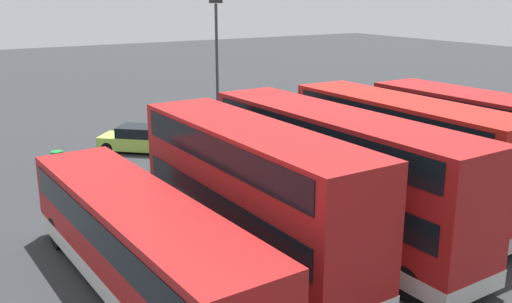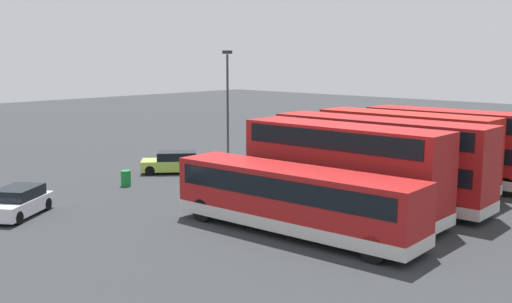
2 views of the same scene
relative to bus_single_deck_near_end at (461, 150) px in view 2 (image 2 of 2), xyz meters
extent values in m
plane|color=#2D3033|center=(8.94, -11.05, -1.62)|extent=(140.00, 140.00, 0.00)
cube|color=red|center=(0.00, 0.01, 0.03)|extent=(2.88, 10.64, 2.60)
cube|color=silver|center=(0.00, 0.01, -1.00)|extent=(2.92, 10.68, 0.55)
cube|color=black|center=(0.00, 0.01, 0.63)|extent=(2.91, 9.85, 0.90)
cube|color=black|center=(0.17, -5.30, 0.63)|extent=(2.25, 0.13, 1.10)
cylinder|color=black|center=(1.25, -3.84, -1.07)|extent=(0.33, 1.11, 1.10)
cylinder|color=black|center=(-1.00, -3.91, -1.07)|extent=(0.33, 1.11, 1.10)
cube|color=#A51919|center=(3.61, 0.95, 0.83)|extent=(2.93, 10.45, 4.20)
cube|color=silver|center=(3.61, 0.95, -1.00)|extent=(2.97, 10.49, 0.55)
cube|color=black|center=(3.61, 0.95, 0.63)|extent=(2.96, 9.65, 0.90)
cube|color=black|center=(3.61, 0.95, 2.33)|extent=(2.96, 9.65, 0.90)
cube|color=black|center=(3.80, -4.25, 0.63)|extent=(2.25, 0.14, 1.10)
cylinder|color=black|center=(4.87, -2.78, -1.07)|extent=(0.34, 1.11, 1.10)
cylinder|color=black|center=(2.62, -2.87, -1.07)|extent=(0.34, 1.11, 1.10)
cylinder|color=black|center=(4.59, 4.77, -1.07)|extent=(0.34, 1.11, 1.10)
cube|color=red|center=(7.09, -0.20, 0.83)|extent=(2.69, 10.45, 4.20)
cube|color=silver|center=(7.09, -0.20, -1.00)|extent=(2.73, 10.49, 0.55)
cube|color=black|center=(7.09, -0.20, 0.63)|extent=(2.74, 9.65, 0.90)
cube|color=black|center=(7.09, -0.20, 2.33)|extent=(2.74, 9.65, 0.90)
cube|color=black|center=(7.16, -5.44, 0.63)|extent=(2.25, 0.09, 1.10)
cylinder|color=black|center=(8.27, -3.99, -1.07)|extent=(0.32, 1.10, 1.10)
cylinder|color=black|center=(6.02, -4.02, -1.07)|extent=(0.32, 1.10, 1.10)
cylinder|color=black|center=(8.16, 3.62, -1.07)|extent=(0.32, 1.10, 1.10)
cylinder|color=black|center=(5.91, 3.59, -1.07)|extent=(0.32, 1.10, 1.10)
cube|color=#A51919|center=(10.90, 0.37, 0.83)|extent=(2.95, 11.96, 4.20)
cube|color=silver|center=(10.90, 0.37, -1.00)|extent=(2.99, 12.00, 0.55)
cube|color=black|center=(10.90, 0.37, 0.63)|extent=(2.98, 11.16, 0.90)
cube|color=black|center=(10.90, 0.37, 2.33)|extent=(2.98, 11.16, 0.90)
cube|color=black|center=(11.10, -5.60, 0.63)|extent=(2.25, 0.14, 1.10)
cylinder|color=black|center=(12.18, -4.13, -1.07)|extent=(0.34, 1.11, 1.10)
cylinder|color=black|center=(9.93, -4.21, -1.07)|extent=(0.34, 1.11, 1.10)
cylinder|color=black|center=(11.87, 4.94, -1.07)|extent=(0.34, 1.11, 1.10)
cylinder|color=black|center=(9.63, 4.86, -1.07)|extent=(0.34, 1.11, 1.10)
cube|color=#A51919|center=(14.46, 0.56, 0.83)|extent=(2.74, 10.41, 4.20)
cube|color=silver|center=(14.46, 0.56, -1.00)|extent=(2.78, 10.45, 0.55)
cube|color=black|center=(14.46, 0.56, 0.63)|extent=(2.78, 9.61, 0.90)
cube|color=black|center=(14.46, 0.56, 2.33)|extent=(2.78, 9.61, 0.90)
cube|color=black|center=(14.55, -4.66, 0.63)|extent=(2.25, 0.10, 1.10)
cylinder|color=black|center=(15.65, -3.21, -1.07)|extent=(0.32, 1.11, 1.10)
cylinder|color=black|center=(13.40, -3.25, -1.07)|extent=(0.32, 1.11, 1.10)
cylinder|color=black|center=(15.51, 4.36, -1.07)|extent=(0.32, 1.11, 1.10)
cylinder|color=black|center=(13.26, 4.32, -1.07)|extent=(0.32, 1.11, 1.10)
cube|color=#A51919|center=(18.18, 0.57, 0.03)|extent=(3.16, 12.06, 2.60)
cube|color=silver|center=(18.18, 0.57, -1.00)|extent=(3.20, 12.10, 0.55)
cube|color=black|center=(18.18, 0.57, 0.63)|extent=(3.18, 11.26, 0.90)
cube|color=black|center=(18.49, -5.42, 0.63)|extent=(2.25, 0.17, 1.10)
cylinder|color=black|center=(19.54, -3.94, -1.07)|extent=(0.36, 1.11, 1.10)
cylinder|color=black|center=(17.29, -4.05, -1.07)|extent=(0.36, 1.11, 1.10)
cylinder|color=black|center=(19.07, 5.19, -1.07)|extent=(0.36, 1.11, 1.10)
cylinder|color=black|center=(16.83, 5.08, -1.07)|extent=(0.36, 1.11, 1.10)
cube|color=#A5D14C|center=(12.70, -14.32, -1.09)|extent=(4.42, 4.22, 0.70)
cube|color=black|center=(12.55, -14.19, -0.47)|extent=(3.03, 2.95, 0.55)
cylinder|color=black|center=(14.39, -14.76, -1.30)|extent=(0.62, 0.59, 0.64)
cylinder|color=black|center=(13.33, -15.96, -1.30)|extent=(0.62, 0.59, 0.64)
cylinder|color=black|center=(12.07, -12.69, -1.30)|extent=(0.62, 0.59, 0.64)
cylinder|color=black|center=(11.00, -13.88, -1.30)|extent=(0.62, 0.59, 0.64)
cube|color=silver|center=(25.12, -11.27, -1.09)|extent=(4.26, 3.67, 0.70)
cube|color=black|center=(24.95, -11.38, -0.47)|extent=(2.87, 2.67, 0.55)
cylinder|color=black|center=(25.81, -9.86, -1.30)|extent=(0.65, 0.54, 0.64)
cylinder|color=black|center=(23.54, -11.36, -1.30)|extent=(0.65, 0.54, 0.64)
cylinder|color=black|center=(24.42, -12.69, -1.30)|extent=(0.65, 0.54, 0.64)
cylinder|color=#38383D|center=(8.04, -13.86, 2.33)|extent=(0.16, 0.16, 7.90)
cube|color=#262628|center=(8.04, -13.86, 6.43)|extent=(0.70, 0.30, 0.24)
cylinder|color=#197F33|center=(17.40, -13.19, -1.15)|extent=(0.60, 0.60, 0.95)
camera|label=1|loc=(23.23, 15.14, 6.90)|focal=40.22mm
camera|label=2|loc=(38.32, 16.91, 6.25)|focal=42.37mm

